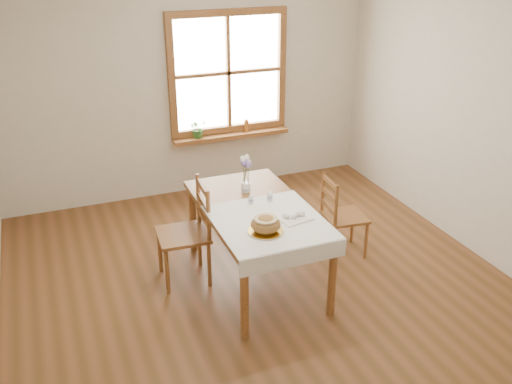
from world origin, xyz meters
TOP-DOWN VIEW (x-y plane):
  - ground at (0.00, 0.00)m, footprint 5.00×5.00m
  - room_walls at (0.00, 0.00)m, footprint 4.60×5.10m
  - window at (0.50, 2.47)m, footprint 1.46×0.08m
  - window_sill at (0.50, 2.40)m, footprint 1.46×0.20m
  - dining_table at (0.00, 0.30)m, footprint 0.90×1.60m
  - table_linen at (0.00, -0.00)m, footprint 0.91×0.99m
  - chair_left at (-0.62, 0.55)m, footprint 0.50×0.47m
  - chair_right at (1.00, 0.43)m, footprint 0.45×0.44m
  - bread_plate at (-0.10, -0.17)m, footprint 0.33×0.33m
  - bread_loaf at (-0.10, -0.17)m, footprint 0.24×0.24m
  - egg_napkin at (0.22, -0.03)m, footprint 0.31×0.28m
  - eggs at (0.22, -0.03)m, footprint 0.24×0.22m
  - salt_shaker at (-0.02, 0.37)m, footprint 0.04×0.04m
  - pepper_shaker at (0.15, 0.36)m, footprint 0.05×0.05m
  - flower_vase at (0.03, 0.63)m, footprint 0.10×0.10m
  - lavender_bouquet at (0.03, 0.63)m, footprint 0.15×0.15m
  - potted_plant at (0.08, 2.40)m, footprint 0.25×0.27m
  - amber_bottle at (0.70, 2.40)m, footprint 0.06×0.06m

SIDE VIEW (x-z plane):
  - ground at x=0.00m, z-range 0.00..0.00m
  - chair_right at x=1.00m, z-range 0.00..0.84m
  - chair_left at x=-0.62m, z-range 0.00..0.96m
  - dining_table at x=0.00m, z-range 0.29..1.04m
  - window_sill at x=0.50m, z-range 0.66..0.71m
  - table_linen at x=0.00m, z-range 0.75..0.76m
  - egg_napkin at x=0.22m, z-range 0.76..0.77m
  - bread_plate at x=-0.10m, z-range 0.76..0.78m
  - amber_bottle at x=0.70m, z-range 0.71..0.87m
  - eggs at x=0.22m, z-range 0.77..0.82m
  - flower_vase at x=0.03m, z-range 0.75..0.84m
  - salt_shaker at x=-0.02m, z-range 0.76..0.84m
  - potted_plant at x=0.08m, z-range 0.71..0.89m
  - pepper_shaker at x=0.15m, z-range 0.76..0.86m
  - bread_loaf at x=-0.10m, z-range 0.78..0.91m
  - lavender_bouquet at x=0.03m, z-range 0.84..1.12m
  - window at x=0.50m, z-range 0.72..2.18m
  - room_walls at x=0.00m, z-range 0.38..3.03m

